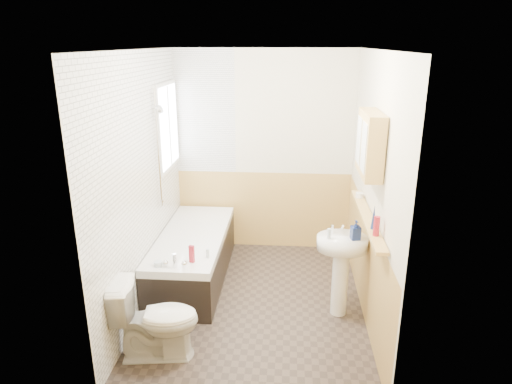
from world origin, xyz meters
TOP-DOWN VIEW (x-y plane):
  - floor at (0.00, 0.00)m, footprint 2.80×2.80m
  - ceiling at (0.00, 0.00)m, footprint 2.80×2.80m
  - wall_back at (0.00, 1.41)m, footprint 2.20×0.02m
  - wall_front at (0.00, -1.41)m, footprint 2.20×0.02m
  - wall_left at (-1.11, 0.00)m, footprint 0.02×2.80m
  - wall_right at (1.11, 0.00)m, footprint 0.02×2.80m
  - wainscot_right at (1.09, 0.00)m, footprint 0.01×2.80m
  - wainscot_front at (0.00, -1.39)m, footprint 2.20×0.01m
  - wainscot_back at (0.00, 1.39)m, footprint 2.20×0.01m
  - tile_cladding_left at (-1.09, 0.00)m, footprint 0.01×2.80m
  - tile_return_back at (-0.73, 1.39)m, footprint 0.75×0.01m
  - window at (-1.06, 0.95)m, footprint 0.03×0.79m
  - bathtub at (-0.73, 0.45)m, footprint 0.70×1.77m
  - shower_riser at (-1.04, 0.44)m, footprint 0.11×0.08m
  - toilet at (-0.76, -0.90)m, footprint 0.76×0.49m
  - sink at (0.84, -0.14)m, footprint 0.48×0.39m
  - pine_shelf at (1.04, -0.20)m, footprint 0.10×1.51m
  - medicine_cabinet at (1.01, -0.20)m, footprint 0.15×0.61m
  - foam_can at (1.04, -0.64)m, footprint 0.06×0.06m
  - green_bottle at (1.04, -0.50)m, footprint 0.05×0.05m
  - black_jar at (1.04, 0.32)m, footprint 0.09×0.09m
  - soap_bottle at (0.95, -0.18)m, footprint 0.12×0.20m
  - clear_bottle at (0.71, -0.19)m, footprint 0.04×0.04m
  - blue_gel at (-0.59, -0.22)m, footprint 0.05×0.04m
  - cream_jar at (-0.90, -0.32)m, footprint 0.10×0.10m
  - orange_bottle at (-0.46, -0.11)m, footprint 0.04×0.04m

SIDE VIEW (x-z plane):
  - floor at x=0.00m, z-range 0.00..0.00m
  - bathtub at x=-0.73m, z-range -0.06..0.62m
  - toilet at x=-0.76m, z-range 0.00..0.70m
  - wainscot_right at x=1.09m, z-range 0.00..1.00m
  - wainscot_front at x=0.00m, z-range 0.00..1.00m
  - wainscot_back at x=0.00m, z-range 0.00..1.00m
  - cream_jar at x=-0.90m, z-range 0.54..0.59m
  - sink at x=0.84m, z-range 0.12..1.05m
  - orange_bottle at x=-0.46m, z-range 0.54..0.64m
  - blue_gel at x=-0.59m, z-range 0.54..0.72m
  - soap_bottle at x=0.95m, z-range 0.82..0.91m
  - clear_bottle at x=0.71m, z-range 0.82..0.92m
  - pine_shelf at x=1.04m, z-range 1.03..1.06m
  - black_jar at x=1.04m, z-range 1.06..1.11m
  - foam_can at x=1.04m, z-range 1.06..1.23m
  - green_bottle at x=1.04m, z-range 1.06..1.28m
  - wall_back at x=0.00m, z-range 0.00..2.50m
  - wall_front at x=0.00m, z-range 0.00..2.50m
  - wall_left at x=-1.11m, z-range 0.00..2.50m
  - wall_right at x=1.11m, z-range 0.00..2.50m
  - tile_cladding_left at x=-1.09m, z-range 0.00..2.50m
  - shower_riser at x=-1.04m, z-range 0.98..2.22m
  - window at x=-1.06m, z-range 1.15..2.15m
  - medicine_cabinet at x=1.01m, z-range 1.45..2.00m
  - tile_return_back at x=-0.73m, z-range 1.00..2.50m
  - ceiling at x=0.00m, z-range 2.50..2.50m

